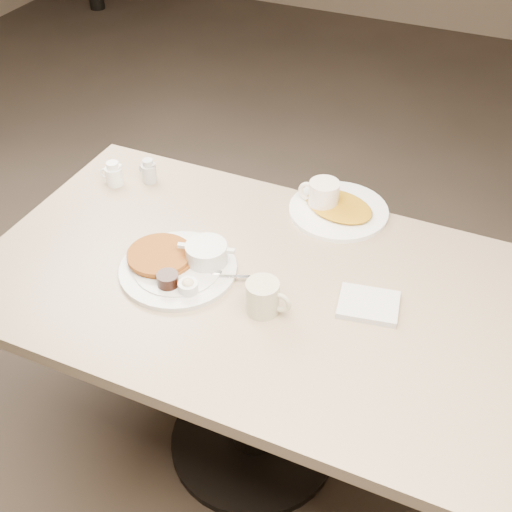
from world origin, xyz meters
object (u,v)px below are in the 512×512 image
at_px(diner_table, 253,324).
at_px(creamer_left, 114,174).
at_px(creamer_right, 149,172).
at_px(hash_plate, 339,209).
at_px(main_plate, 181,263).
at_px(coffee_mug_near, 264,297).
at_px(coffee_mug_far, 323,196).

xyz_separation_m(diner_table, creamer_left, (-0.60, 0.24, 0.21)).
xyz_separation_m(creamer_right, hash_plate, (0.62, 0.08, -0.02)).
bearing_deg(main_plate, diner_table, 11.31).
relative_size(diner_table, main_plate, 3.57).
xyz_separation_m(main_plate, coffee_mug_near, (0.27, -0.05, 0.02)).
height_order(main_plate, creamer_right, creamer_right).
relative_size(main_plate, creamer_left, 5.16).
xyz_separation_m(coffee_mug_far, creamer_right, (-0.56, -0.08, -0.01)).
bearing_deg(creamer_left, hash_plate, 11.47).
bearing_deg(coffee_mug_near, main_plate, 168.66).
bearing_deg(main_plate, coffee_mug_near, -11.34).
xyz_separation_m(creamer_left, hash_plate, (0.71, 0.14, -0.02)).
distance_m(coffee_mug_far, creamer_left, 0.67).
xyz_separation_m(diner_table, creamer_right, (-0.50, 0.30, 0.21)).
distance_m(diner_table, coffee_mug_near, 0.25).
bearing_deg(coffee_mug_near, creamer_left, 153.39).
bearing_deg(creamer_right, coffee_mug_far, 7.89).
bearing_deg(creamer_right, creamer_left, -147.74).
xyz_separation_m(coffee_mug_far, creamer_left, (-0.66, -0.14, -0.01)).
bearing_deg(main_plate, creamer_left, 144.89).
height_order(coffee_mug_near, creamer_right, coffee_mug_near).
xyz_separation_m(diner_table, main_plate, (-0.20, -0.04, 0.19)).
relative_size(creamer_right, hash_plate, 0.21).
xyz_separation_m(coffee_mug_near, coffee_mug_far, (-0.01, 0.47, 0.00)).
relative_size(main_plate, creamer_right, 5.25).
bearing_deg(main_plate, creamer_right, 131.94).
distance_m(main_plate, creamer_left, 0.49).
relative_size(coffee_mug_near, coffee_mug_far, 0.90).
height_order(main_plate, coffee_mug_far, coffee_mug_far).
height_order(coffee_mug_near, coffee_mug_far, coffee_mug_far).
bearing_deg(creamer_right, hash_plate, 7.82).
relative_size(main_plate, coffee_mug_near, 3.45).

